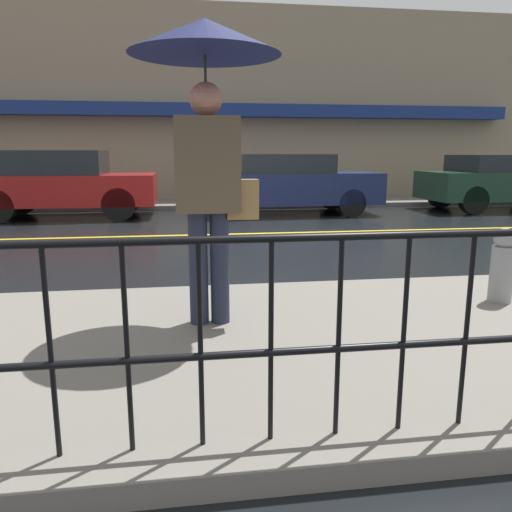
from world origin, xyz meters
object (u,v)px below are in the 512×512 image
object	(u,v)px
fire_hydrant	(502,265)
car_red	(64,183)
car_navy	(289,183)
car_dark_green	(501,181)
pedestrian	(206,90)

from	to	relation	value
fire_hydrant	car_red	bearing A→B (deg)	124.90
car_navy	car_dark_green	world-z (taller)	car_navy
car_red	pedestrian	bearing A→B (deg)	-70.51
car_red	fire_hydrant	size ratio (longest dim) A/B	5.90
car_navy	car_dark_green	bearing A→B (deg)	0.00
pedestrian	car_dark_green	world-z (taller)	pedestrian
fire_hydrant	car_navy	bearing A→B (deg)	92.15
car_red	car_dark_green	size ratio (longest dim) A/B	1.00
pedestrian	car_dark_green	size ratio (longest dim) A/B	0.57
car_navy	fire_hydrant	size ratio (longest dim) A/B	6.16
pedestrian	car_dark_green	distance (m)	11.21
car_red	car_navy	xyz separation A→B (m)	(5.13, -0.00, -0.04)
car_red	car_dark_green	world-z (taller)	car_red
car_dark_green	car_red	bearing A→B (deg)	180.00
car_red	car_navy	world-z (taller)	car_red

